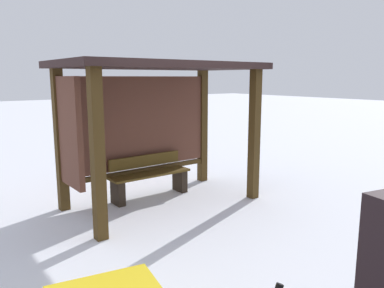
% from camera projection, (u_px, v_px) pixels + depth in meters
% --- Properties ---
extents(ground_plane, '(60.00, 60.00, 0.00)m').
position_uv_depth(ground_plane, '(163.00, 203.00, 6.04)').
color(ground_plane, white).
extents(bus_shelter, '(3.08, 1.71, 2.22)m').
position_uv_depth(bus_shelter, '(148.00, 100.00, 5.86)').
color(bus_shelter, '#432F14').
rests_on(bus_shelter, ground).
extents(bench_left_inside, '(1.41, 0.36, 0.70)m').
position_uv_depth(bench_left_inside, '(150.00, 177.00, 6.30)').
color(bench_left_inside, '#523C16').
rests_on(bench_left_inside, ground).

